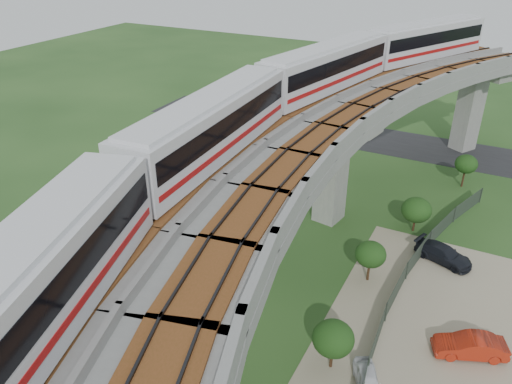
% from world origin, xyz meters
% --- Properties ---
extents(ground, '(160.00, 160.00, 0.00)m').
position_xyz_m(ground, '(0.00, 0.00, 0.00)').
color(ground, '#24451B').
rests_on(ground, ground).
extents(dirt_lot, '(18.00, 26.00, 0.04)m').
position_xyz_m(dirt_lot, '(14.00, -2.00, 0.02)').
color(dirt_lot, gray).
rests_on(dirt_lot, ground).
extents(asphalt_road, '(60.00, 8.00, 0.03)m').
position_xyz_m(asphalt_road, '(0.00, 30.00, 0.01)').
color(asphalt_road, '#232326').
rests_on(asphalt_road, ground).
extents(viaduct, '(19.58, 73.98, 11.40)m').
position_xyz_m(viaduct, '(3.84, 0.00, 9.05)').
color(viaduct, '#99968E').
rests_on(viaduct, ground).
extents(metro_train, '(12.52, 61.19, 3.64)m').
position_xyz_m(metro_train, '(0.48, 3.98, 12.31)').
color(metro_train, silver).
rests_on(metro_train, ground).
extents(fence, '(3.87, 38.73, 1.50)m').
position_xyz_m(fence, '(9.75, 0.00, 0.75)').
color(fence, '#2D382D').
rests_on(fence, ground).
extents(tree_0, '(2.08, 2.08, 3.28)m').
position_xyz_m(tree_0, '(10.37, 21.92, 2.38)').
color(tree_0, '#382314').
rests_on(tree_0, ground).
extents(tree_1, '(2.41, 2.41, 2.98)m').
position_xyz_m(tree_1, '(7.84, 11.76, 1.95)').
color(tree_1, '#382314').
rests_on(tree_1, ground).
extents(tree_2, '(2.15, 2.15, 3.12)m').
position_xyz_m(tree_2, '(6.31, 3.64, 2.20)').
color(tree_2, '#382314').
rests_on(tree_2, ground).
extents(tree_3, '(2.36, 2.36, 3.16)m').
position_xyz_m(tree_3, '(6.65, -5.06, 2.15)').
color(tree_3, '#382314').
rests_on(tree_3, ground).
extents(car_white, '(2.52, 3.32, 1.05)m').
position_xyz_m(car_white, '(8.90, -5.57, 0.57)').
color(car_white, white).
rests_on(car_white, dirt_lot).
extents(car_red, '(4.36, 2.87, 1.36)m').
position_xyz_m(car_red, '(13.52, -0.56, 0.72)').
color(car_red, '#A1210E').
rests_on(car_red, dirt_lot).
extents(car_dark, '(4.61, 3.04, 1.24)m').
position_xyz_m(car_dark, '(10.67, 8.39, 0.66)').
color(car_dark, black).
rests_on(car_dark, dirt_lot).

